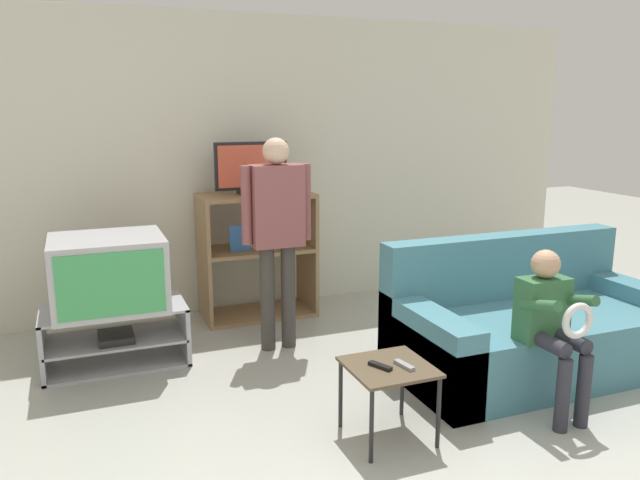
# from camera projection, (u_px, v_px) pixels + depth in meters

# --- Properties ---
(wall_back) EXTENTS (6.40, 0.06, 2.60)m
(wall_back) POSITION_uv_depth(u_px,v_px,m) (265.00, 164.00, 5.64)
(wall_back) COLOR silver
(wall_back) RESTS_ON ground_plane
(tv_stand) EXTENTS (0.99, 0.52, 0.42)m
(tv_stand) POSITION_uv_depth(u_px,v_px,m) (116.00, 336.00, 4.46)
(tv_stand) COLOR #A8A8AD
(tv_stand) RESTS_ON ground_plane
(television_main) EXTENTS (0.76, 0.68, 0.51)m
(television_main) POSITION_uv_depth(u_px,v_px,m) (108.00, 272.00, 4.36)
(television_main) COLOR #B2B2B7
(television_main) RESTS_ON tv_stand
(media_shelf) EXTENTS (0.97, 0.51, 1.08)m
(media_shelf) POSITION_uv_depth(u_px,v_px,m) (257.00, 254.00, 5.43)
(media_shelf) COLOR #9E7A51
(media_shelf) RESTS_ON ground_plane
(television_flat) EXTENTS (0.62, 0.20, 0.44)m
(television_flat) POSITION_uv_depth(u_px,v_px,m) (251.00, 170.00, 5.25)
(television_flat) COLOR black
(television_flat) RESTS_ON media_shelf
(snack_table) EXTENTS (0.45, 0.45, 0.43)m
(snack_table) POSITION_uv_depth(u_px,v_px,m) (389.00, 374.00, 3.42)
(snack_table) COLOR brown
(snack_table) RESTS_ON ground_plane
(remote_control_black) EXTENTS (0.09, 0.15, 0.02)m
(remote_control_black) POSITION_uv_depth(u_px,v_px,m) (380.00, 366.00, 3.38)
(remote_control_black) COLOR black
(remote_control_black) RESTS_ON snack_table
(remote_control_white) EXTENTS (0.06, 0.15, 0.02)m
(remote_control_white) POSITION_uv_depth(u_px,v_px,m) (404.00, 365.00, 3.39)
(remote_control_white) COLOR gray
(remote_control_white) RESTS_ON snack_table
(couch) EXTENTS (1.93, 0.97, 0.90)m
(couch) POSITION_uv_depth(u_px,v_px,m) (529.00, 328.00, 4.36)
(couch) COLOR teal
(couch) RESTS_ON ground_plane
(person_standing_adult) EXTENTS (0.53, 0.20, 1.60)m
(person_standing_adult) POSITION_uv_depth(u_px,v_px,m) (277.00, 224.00, 4.59)
(person_standing_adult) COLOR #3D3833
(person_standing_adult) RESTS_ON ground_plane
(person_seated_child) EXTENTS (0.33, 0.43, 0.99)m
(person_seated_child) POSITION_uv_depth(u_px,v_px,m) (551.00, 319.00, 3.67)
(person_seated_child) COLOR #2D2D38
(person_seated_child) RESTS_ON ground_plane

